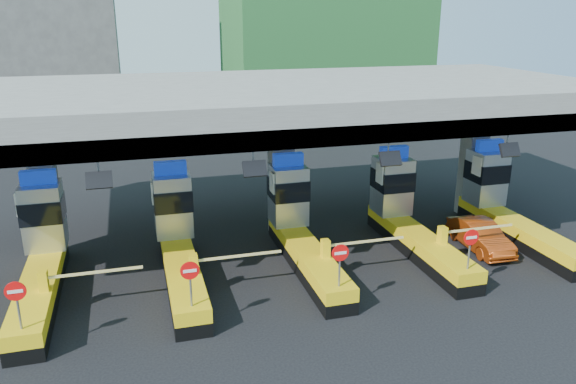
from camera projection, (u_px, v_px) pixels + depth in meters
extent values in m
plane|color=black|center=(300.00, 259.00, 23.68)|extent=(120.00, 120.00, 0.00)
cube|color=slate|center=(281.00, 100.00, 24.53)|extent=(28.00, 12.00, 1.50)
cube|color=#4C4C49|center=(323.00, 136.00, 19.43)|extent=(28.00, 0.60, 0.70)
cube|color=slate|center=(46.00, 196.00, 23.01)|extent=(1.00, 1.00, 5.50)
cube|color=slate|center=(281.00, 177.00, 25.60)|extent=(1.00, 1.00, 5.50)
cube|color=slate|center=(473.00, 162.00, 28.18)|extent=(1.00, 1.00, 5.50)
cylinder|color=slate|center=(98.00, 168.00, 17.67)|extent=(0.06, 0.06, 0.50)
cube|color=black|center=(99.00, 180.00, 17.59)|extent=(0.80, 0.38, 0.54)
cylinder|color=slate|center=(253.00, 157.00, 18.96)|extent=(0.06, 0.06, 0.50)
cube|color=black|center=(255.00, 169.00, 18.89)|extent=(0.80, 0.38, 0.54)
cylinder|color=slate|center=(388.00, 148.00, 20.26)|extent=(0.06, 0.06, 0.50)
cube|color=black|center=(390.00, 159.00, 20.18)|extent=(0.80, 0.38, 0.54)
cylinder|color=slate|center=(507.00, 140.00, 21.55)|extent=(0.06, 0.06, 0.50)
cube|color=black|center=(510.00, 150.00, 21.47)|extent=(0.80, 0.38, 0.54)
cube|color=black|center=(41.00, 295.00, 20.10)|extent=(1.20, 8.00, 0.50)
cube|color=#E5B70C|center=(39.00, 283.00, 19.95)|extent=(1.20, 8.00, 0.50)
cube|color=#9EA3A8|center=(44.00, 216.00, 22.05)|extent=(1.50, 1.50, 2.60)
cube|color=black|center=(43.00, 209.00, 21.94)|extent=(1.56, 1.56, 0.90)
cube|color=#0C2DBF|center=(38.00, 177.00, 21.56)|extent=(1.30, 0.35, 0.55)
cube|color=white|center=(18.00, 203.00, 21.35)|extent=(0.06, 0.70, 0.90)
cylinder|color=slate|center=(19.00, 309.00, 16.38)|extent=(0.07, 0.07, 1.30)
cylinder|color=red|center=(15.00, 291.00, 16.17)|extent=(0.60, 0.04, 0.60)
cube|color=white|center=(15.00, 292.00, 16.14)|extent=(0.42, 0.02, 0.10)
cube|color=#E5B70C|center=(43.00, 281.00, 18.76)|extent=(0.30, 0.35, 0.70)
cube|color=white|center=(95.00, 272.00, 19.16)|extent=(3.20, 0.08, 0.08)
cube|color=black|center=(182.00, 278.00, 21.40)|extent=(1.20, 8.00, 0.50)
cube|color=#E5B70C|center=(181.00, 266.00, 21.25)|extent=(1.20, 8.00, 0.50)
cube|color=#9EA3A8|center=(173.00, 204.00, 23.34)|extent=(1.50, 1.50, 2.60)
cube|color=black|center=(172.00, 198.00, 23.23)|extent=(1.56, 1.56, 0.90)
cube|color=#0C2DBF|center=(170.00, 168.00, 22.86)|extent=(1.30, 0.35, 0.55)
cube|color=white|center=(152.00, 192.00, 22.64)|extent=(0.06, 0.70, 0.90)
cylinder|color=slate|center=(191.00, 287.00, 17.67)|extent=(0.07, 0.07, 1.30)
cylinder|color=red|center=(190.00, 271.00, 17.46)|extent=(0.60, 0.04, 0.60)
cube|color=white|center=(190.00, 271.00, 17.44)|extent=(0.42, 0.02, 0.10)
cube|color=#E5B70C|center=(193.00, 264.00, 20.05)|extent=(0.30, 0.35, 0.70)
cube|color=white|center=(239.00, 256.00, 20.45)|extent=(3.20, 0.08, 0.08)
cube|color=black|center=(307.00, 263.00, 22.69)|extent=(1.20, 8.00, 0.50)
cube|color=#E5B70C|center=(307.00, 252.00, 22.54)|extent=(1.20, 8.00, 0.50)
cube|color=#9EA3A8|center=(288.00, 194.00, 24.63)|extent=(1.50, 1.50, 2.60)
cube|color=black|center=(288.00, 188.00, 24.52)|extent=(1.56, 1.56, 0.90)
cube|color=#0C2DBF|center=(288.00, 159.00, 24.15)|extent=(1.30, 0.35, 0.55)
cube|color=white|center=(272.00, 182.00, 23.94)|extent=(0.06, 0.70, 0.90)
cylinder|color=slate|center=(339.00, 269.00, 18.97)|extent=(0.07, 0.07, 1.30)
cylinder|color=red|center=(340.00, 253.00, 18.76)|extent=(0.60, 0.04, 0.60)
cube|color=white|center=(341.00, 253.00, 18.73)|extent=(0.42, 0.02, 0.10)
cube|color=#E5B70C|center=(325.00, 248.00, 21.35)|extent=(0.30, 0.35, 0.70)
cube|color=white|center=(366.00, 241.00, 21.74)|extent=(3.20, 0.08, 0.08)
cube|color=black|center=(418.00, 249.00, 23.99)|extent=(1.20, 8.00, 0.50)
cube|color=#E5B70C|center=(419.00, 239.00, 23.83)|extent=(1.20, 8.00, 0.50)
cube|color=#9EA3A8|center=(392.00, 185.00, 25.93)|extent=(1.50, 1.50, 2.60)
cube|color=black|center=(393.00, 179.00, 25.82)|extent=(1.56, 1.56, 0.90)
cube|color=#0C2DBF|center=(394.00, 152.00, 25.45)|extent=(1.30, 0.35, 0.55)
cube|color=white|center=(380.00, 174.00, 25.23)|extent=(0.06, 0.70, 0.90)
cylinder|color=slate|center=(469.00, 252.00, 20.26)|extent=(0.07, 0.07, 1.30)
cylinder|color=red|center=(471.00, 237.00, 20.05)|extent=(0.60, 0.04, 0.60)
cube|color=white|center=(472.00, 238.00, 20.03)|extent=(0.42, 0.02, 0.10)
cube|color=#E5B70C|center=(442.00, 235.00, 22.64)|extent=(0.30, 0.35, 0.70)
cube|color=white|center=(478.00, 229.00, 23.04)|extent=(3.20, 0.08, 0.08)
cube|color=black|center=(518.00, 237.00, 25.28)|extent=(1.20, 8.00, 0.50)
cube|color=#E5B70C|center=(519.00, 227.00, 25.13)|extent=(1.20, 8.00, 0.50)
cube|color=#9EA3A8|center=(486.00, 177.00, 27.22)|extent=(1.50, 1.50, 2.60)
cube|color=black|center=(487.00, 171.00, 27.11)|extent=(1.56, 1.56, 0.90)
cube|color=#0C2DBF|center=(490.00, 145.00, 26.74)|extent=(1.30, 0.35, 0.55)
cube|color=white|center=(477.00, 166.00, 26.53)|extent=(0.06, 0.70, 0.90)
cube|color=#E5B70C|center=(547.00, 223.00, 23.94)|extent=(0.30, 0.35, 0.70)
cube|color=#4C4C49|center=(35.00, 23.00, 50.31)|extent=(14.00, 10.00, 18.00)
imported|color=#882E0A|center=(480.00, 236.00, 24.47)|extent=(1.52, 3.86, 1.25)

